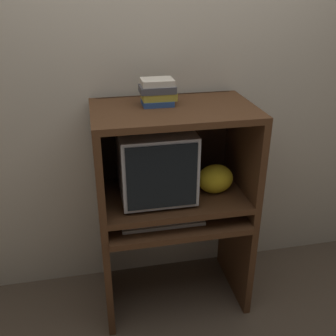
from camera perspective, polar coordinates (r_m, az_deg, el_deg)
ground_plane at (r=2.63m, az=2.03°, el=-21.67°), size 12.00×12.00×0.00m
wall_back at (r=2.46m, az=-0.84°, el=10.77°), size 6.00×0.06×2.60m
desk_base at (r=2.53m, az=0.88°, el=-11.27°), size 0.90×0.58×0.67m
desk_monitor_shelf at (r=2.36m, az=0.76°, el=-4.15°), size 0.90×0.55×0.12m
hutch_upper at (r=2.23m, az=0.65°, el=4.73°), size 0.90×0.55×0.53m
crt_monitor at (r=2.24m, az=-1.88°, el=0.98°), size 0.41×0.44×0.42m
keyboard at (r=2.28m, az=-0.84°, el=-7.58°), size 0.47×0.16×0.03m
mouse at (r=2.33m, az=6.20°, el=-7.02°), size 0.06×0.04×0.03m
snack_bag at (r=2.33m, az=6.87°, el=-1.57°), size 0.21×0.16×0.17m
book_stack at (r=2.17m, az=-1.51°, el=10.98°), size 0.20×0.15×0.14m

